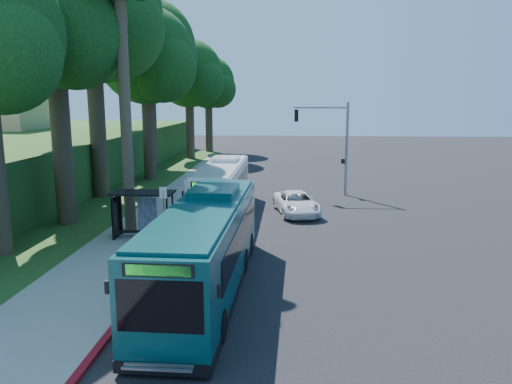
# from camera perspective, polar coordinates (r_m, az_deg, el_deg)

# --- Properties ---
(ground) EXTENTS (140.00, 140.00, 0.00)m
(ground) POSITION_cam_1_polar(r_m,az_deg,el_deg) (28.71, 2.68, -4.05)
(ground) COLOR black
(ground) RESTS_ON ground
(sidewalk) EXTENTS (4.50, 70.00, 0.12)m
(sidewalk) POSITION_cam_1_polar(r_m,az_deg,el_deg) (29.74, -11.55, -3.61)
(sidewalk) COLOR gray
(sidewalk) RESTS_ON ground
(red_curb) EXTENTS (0.25, 30.00, 0.13)m
(red_curb) POSITION_cam_1_polar(r_m,az_deg,el_deg) (25.45, -8.92, -5.96)
(red_curb) COLOR maroon
(red_curb) RESTS_ON ground
(grass_verge) EXTENTS (8.00, 70.00, 0.06)m
(grass_verge) POSITION_cam_1_polar(r_m,az_deg,el_deg) (36.19, -18.18, -1.43)
(grass_verge) COLOR #234719
(grass_verge) RESTS_ON ground
(bus_shelter) EXTENTS (3.20, 1.51, 2.55)m
(bus_shelter) POSITION_cam_1_polar(r_m,az_deg,el_deg) (26.67, -13.22, -1.49)
(bus_shelter) COLOR black
(bus_shelter) RESTS_ON ground
(stop_sign_pole) EXTENTS (0.35, 0.06, 3.17)m
(stop_sign_pole) POSITION_cam_1_polar(r_m,az_deg,el_deg) (24.10, -10.51, -2.00)
(stop_sign_pole) COLOR gray
(stop_sign_pole) RESTS_ON ground
(traffic_signal_pole) EXTENTS (4.10, 0.30, 7.00)m
(traffic_signal_pole) POSITION_cam_1_polar(r_m,az_deg,el_deg) (38.00, 8.82, 6.24)
(traffic_signal_pole) COLOR gray
(traffic_signal_pole) RESTS_ON ground
(tree_0) EXTENTS (8.40, 8.00, 15.70)m
(tree_0) POSITION_cam_1_polar(r_m,az_deg,el_deg) (30.86, -21.98, 17.22)
(tree_0) COLOR #382B1E
(tree_0) RESTS_ON ground
(tree_1) EXTENTS (10.50, 10.00, 18.26)m
(tree_1) POSITION_cam_1_polar(r_m,az_deg,el_deg) (38.73, -18.15, 18.26)
(tree_1) COLOR #382B1E
(tree_1) RESTS_ON ground
(tree_2) EXTENTS (8.82, 8.40, 15.12)m
(tree_2) POSITION_cam_1_polar(r_m,az_deg,el_deg) (45.58, -12.34, 14.47)
(tree_2) COLOR #382B1E
(tree_2) RESTS_ON ground
(tree_3) EXTENTS (10.08, 9.60, 17.28)m
(tree_3) POSITION_cam_1_polar(r_m,az_deg,el_deg) (53.91, -12.07, 15.47)
(tree_3) COLOR #382B1E
(tree_3) RESTS_ON ground
(tree_4) EXTENTS (8.40, 8.00, 14.14)m
(tree_4) POSITION_cam_1_polar(r_m,az_deg,el_deg) (60.97, -7.59, 12.91)
(tree_4) COLOR #382B1E
(tree_4) RESTS_ON ground
(tree_5) EXTENTS (7.35, 7.00, 12.86)m
(tree_5) POSITION_cam_1_polar(r_m,az_deg,el_deg) (68.64, -5.40, 12.07)
(tree_5) COLOR #382B1E
(tree_5) RESTS_ON ground
(white_bus) EXTENTS (2.47, 11.36, 3.38)m
(white_bus) POSITION_cam_1_polar(r_m,az_deg,el_deg) (32.29, -3.90, 0.60)
(white_bus) COLOR silver
(white_bus) RESTS_ON ground
(teal_bus) EXTENTS (2.89, 12.42, 3.69)m
(teal_bus) POSITION_cam_1_polar(r_m,az_deg,el_deg) (19.16, -5.77, -6.07)
(teal_bus) COLOR #0B3B3E
(teal_bus) RESTS_ON ground
(pickup) EXTENTS (3.33, 5.44, 1.41)m
(pickup) POSITION_cam_1_polar(r_m,az_deg,el_deg) (31.91, 4.65, -1.26)
(pickup) COLOR white
(pickup) RESTS_ON ground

